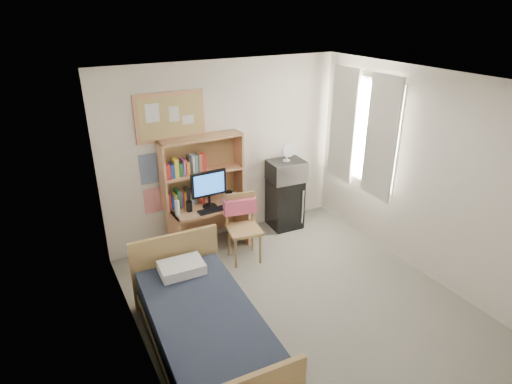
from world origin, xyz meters
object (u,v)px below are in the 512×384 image
monitor (209,189)px  speaker_left (189,206)px  bed (206,334)px  desk_fan (287,152)px  bulletin_board (170,117)px  speaker_right (229,197)px  mini_fridge (285,203)px  microwave (286,171)px  desk (209,226)px  desk_chair (244,229)px

monitor → speaker_left: size_ratio=3.43×
bed → desk_fan: (2.16, 1.96, 0.96)m
bulletin_board → monitor: bulletin_board is taller
speaker_right → desk_fan: bearing=3.8°
speaker_right → bulletin_board: bearing=151.9°
desk_fan → monitor: bearing=-172.7°
mini_fridge → bed: (-2.16, -1.98, -0.12)m
speaker_left → microwave: 1.61m
desk → mini_fridge: bearing=1.1°
speaker_right → desk_fan: 1.11m
desk_chair → mini_fridge: desk_chair is taller
desk → mini_fridge: mini_fridge is taller
monitor → desk_fan: 1.34m
desk → monitor: size_ratio=2.02×
speaker_right → desk_fan: size_ratio=0.65×
bulletin_board → microwave: bulletin_board is taller
desk → desk_chair: bearing=-61.4°
desk → bed: bearing=-114.4°
desk_chair → speaker_left: (-0.60, 0.47, 0.28)m
mini_fridge → desk_fan: (-0.00, -0.02, 0.84)m
mini_fridge → desk_fan: desk_fan is taller
bulletin_board → desk: size_ratio=0.87×
desk_chair → bed: desk_chair is taller
desk → bed: desk is taller
desk → mini_fridge: (1.30, 0.04, 0.06)m
bulletin_board → monitor: (0.36, -0.34, -0.98)m
speaker_left → microwave: (1.60, 0.08, 0.19)m
monitor → microwave: 1.30m
speaker_left → desk_fan: desk_fan is taller
desk_chair → mini_fridge: size_ratio=1.18×
mini_fridge → monitor: bearing=-171.8°
speaker_right → microwave: (1.00, 0.08, 0.18)m
bulletin_board → bed: size_ratio=0.48×
desk → desk_fan: bearing=0.3°
desk → microwave: bearing=0.3°
desk_chair → monitor: monitor is taller
bulletin_board → speaker_left: 1.22m
microwave → speaker_right: bearing=-171.8°
bulletin_board → speaker_left: (0.06, -0.35, -1.17)m
bulletin_board → microwave: 1.94m
desk_chair → desk_fan: size_ratio=3.46×
mini_fridge → speaker_left: bearing=-172.5°
desk_chair → bed: size_ratio=0.47×
bed → speaker_right: speaker_right is taller
desk_chair → microwave: bearing=39.3°
bed → desk_fan: bearing=45.2°
bed → bulletin_board: bearing=80.2°
bed → speaker_right: size_ratio=11.24×
bulletin_board → mini_fridge: (1.66, -0.24, -1.52)m
speaker_right → mini_fridge: bearing=4.9°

